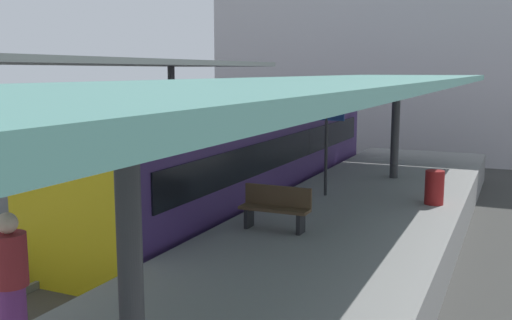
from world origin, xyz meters
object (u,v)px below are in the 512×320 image
at_px(platform_sign, 326,131).
at_px(platform_bench, 276,206).
at_px(litter_bin, 434,187).
at_px(commuter_train, 245,155).
at_px(passenger_near_bench, 11,289).

bearing_deg(platform_sign, platform_bench, -88.68).
distance_m(platform_bench, litter_bin, 4.38).
bearing_deg(commuter_train, litter_bin, -9.46).
xyz_separation_m(platform_sign, litter_bin, (2.63, 0.10, -1.22)).
relative_size(commuter_train, litter_bin, 18.10).
xyz_separation_m(commuter_train, passenger_near_bench, (2.36, -10.57, 0.15)).
bearing_deg(passenger_near_bench, commuter_train, 102.61).
relative_size(commuter_train, platform_sign, 6.55).
distance_m(platform_sign, litter_bin, 2.90).
relative_size(platform_sign, passenger_near_bench, 1.31).
relative_size(commuter_train, passenger_near_bench, 8.58).
xyz_separation_m(platform_bench, passenger_near_bench, (-0.42, -6.12, 0.41)).
bearing_deg(platform_sign, commuter_train, 159.99).
distance_m(platform_bench, platform_sign, 3.66).
distance_m(litter_bin, passenger_near_bench, 10.14).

